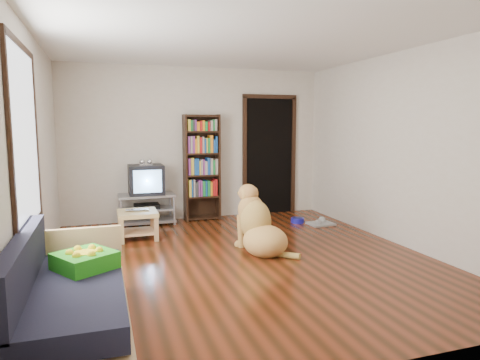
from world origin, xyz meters
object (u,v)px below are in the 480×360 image
object	(u,v)px
crt_tv	(146,179)
sofa	(68,303)
tv_stand	(147,208)
dog	(258,227)
laptop	(137,211)
coffee_table	(138,219)
dog_bowl	(297,220)
green_cushion	(85,261)
bookshelf	(202,162)
grey_rag	(321,224)

from	to	relation	value
crt_tv	sofa	world-z (taller)	crt_tv
tv_stand	dog	xyz separation A→B (m)	(1.20, -2.01, 0.05)
laptop	coffee_table	world-z (taller)	laptop
tv_stand	dog_bowl	bearing A→B (deg)	-15.76
green_cushion	sofa	xyz separation A→B (m)	(-0.12, -0.31, -0.23)
crt_tv	coffee_table	xyz separation A→B (m)	(-0.22, -0.90, -0.46)
sofa	dog	xyz separation A→B (m)	(2.18, 1.62, 0.06)
crt_tv	bookshelf	world-z (taller)	bookshelf
tv_stand	bookshelf	size ratio (longest dim) A/B	0.50
grey_rag	tv_stand	bearing A→B (deg)	161.05
grey_rag	sofa	world-z (taller)	sofa
bookshelf	coffee_table	size ratio (longest dim) A/B	3.27
crt_tv	bookshelf	size ratio (longest dim) A/B	0.32
laptop	coffee_table	xyz separation A→B (m)	(-0.00, 0.03, -0.13)
laptop	coffee_table	bearing A→B (deg)	91.49
green_cushion	dog_bowl	size ratio (longest dim) A/B	1.92
laptop	coffee_table	size ratio (longest dim) A/B	0.59
dog_bowl	tv_stand	xyz separation A→B (m)	(-2.40, 0.68, 0.23)
grey_rag	bookshelf	distance (m)	2.26
laptop	green_cushion	bearing A→B (deg)	-103.06
dog_bowl	grey_rag	distance (m)	0.39
dog	coffee_table	bearing A→B (deg)	141.38
coffee_table	sofa	bearing A→B (deg)	-105.26
crt_tv	bookshelf	bearing A→B (deg)	4.32
green_cushion	sofa	distance (m)	0.40
tv_stand	sofa	distance (m)	3.76
laptop	sofa	world-z (taller)	sofa
dog_bowl	tv_stand	size ratio (longest dim) A/B	0.24
sofa	dog	distance (m)	2.71
green_cushion	dog_bowl	bearing A→B (deg)	6.38
sofa	crt_tv	bearing A→B (deg)	75.07
green_cushion	laptop	world-z (taller)	green_cushion
grey_rag	dog	xyz separation A→B (m)	(-1.50, -1.08, 0.31)
grey_rag	coffee_table	xyz separation A→B (m)	(-2.92, 0.05, 0.27)
laptop	dog_bowl	bearing A→B (deg)	6.42
sofa	tv_stand	bearing A→B (deg)	74.98
green_cushion	crt_tv	xyz separation A→B (m)	(0.85, 3.35, 0.25)
tv_stand	bookshelf	xyz separation A→B (m)	(0.95, 0.09, 0.73)
crt_tv	dog	bearing A→B (deg)	-59.41
sofa	dog	bearing A→B (deg)	36.63
green_cushion	dog_bowl	distance (m)	4.22
green_cushion	laptop	size ratio (longest dim) A/B	1.29
coffee_table	crt_tv	bearing A→B (deg)	76.09
laptop	coffee_table	distance (m)	0.14
bookshelf	dog	size ratio (longest dim) A/B	1.81
grey_rag	bookshelf	xyz separation A→B (m)	(-1.75, 1.02, 0.99)
dog	dog_bowl	bearing A→B (deg)	48.04
bookshelf	coffee_table	distance (m)	1.68
sofa	bookshelf	bearing A→B (deg)	62.68
coffee_table	tv_stand	bearing A→B (deg)	75.75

